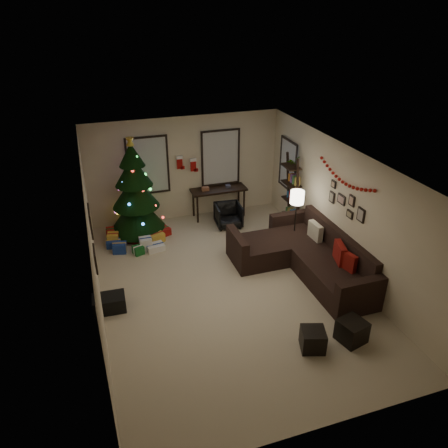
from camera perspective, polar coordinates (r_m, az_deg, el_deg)
The scene contains 29 objects.
floor at distance 8.98m, azimuth 0.60°, elevation -8.30°, with size 7.00×7.00×0.00m, color #BEAD8F.
ceiling at distance 7.72m, azimuth 0.70°, elevation 8.17°, with size 7.00×7.00×0.00m, color white.
wall_back at distance 11.35m, azimuth -5.12°, elevation 7.25°, with size 5.00×5.00×0.00m, color beige.
wall_front at distance 5.69m, azimuth 12.64°, elevation -16.67°, with size 5.00×5.00×0.00m, color beige.
wall_left at distance 7.92m, azimuth -16.76°, elevation -3.34°, with size 7.00×7.00×0.00m, color beige.
wall_right at distance 9.30m, azimuth 15.39°, elevation 1.62°, with size 7.00×7.00×0.00m, color beige.
window_back_left at distance 11.10m, azimuth -9.94°, elevation 7.56°, with size 1.05×0.06×1.50m.
window_back_right at distance 11.50m, azimuth -0.48°, elevation 8.68°, with size 1.05×0.06×1.50m.
window_right_wall at distance 11.26m, azimuth 8.44°, elevation 7.70°, with size 0.06×0.90×1.30m.
christmas_tree at distance 10.68m, azimuth -11.54°, elevation 3.76°, with size 1.37×1.37×2.55m.
presents at distance 10.60m, azimuth -11.57°, elevation -2.15°, with size 1.55×1.24×0.30m.
sofa at distance 9.55m, azimuth 10.64°, elevation -4.24°, with size 2.17×3.13×0.94m.
pillow_red_a at distance 8.93m, azimuth 15.88°, elevation -4.81°, with size 0.11×0.40×0.40m, color maroon.
pillow_red_b at distance 9.13m, azimuth 14.89°, elevation -3.89°, with size 0.13×0.48×0.48m, color maroon.
pillow_cream at distance 9.87m, azimuth 11.85°, elevation -1.10°, with size 0.13×0.44×0.44m, color #BEB49A.
ottoman_near at distance 7.66m, azimuth 11.55°, elevation -14.61°, with size 0.39×0.39×0.37m, color black.
ottoman_far at distance 7.96m, azimuth 16.39°, elevation -13.29°, with size 0.42×0.42×0.40m, color black.
desk at distance 11.54m, azimuth -0.70°, elevation 4.22°, with size 1.47×0.52×0.79m.
desk_chair at distance 11.16m, azimuth 0.58°, elevation 1.15°, with size 0.59×0.56×0.61m, color black.
bookshelf at distance 10.85m, azimuth 8.92°, elevation 3.79°, with size 0.30×0.58×1.98m.
potted_plant at distance 10.61m, azimuth 9.07°, elevation 8.07°, with size 0.40×0.35×0.45m, color #4C4C4C.
floor_lamp at distance 9.86m, azimuth 9.52°, elevation 2.97°, with size 0.31×0.31×1.47m.
art_map at distance 8.57m, azimuth -17.10°, elevation 0.37°, with size 0.04×0.60×0.50m.
art_abstract at distance 7.48m, azimuth -16.50°, elevation -4.39°, with size 0.04×0.45×0.35m.
gallery at distance 9.14m, azimuth 15.70°, elevation 2.66°, with size 0.03×1.25×0.54m.
garland at distance 9.02m, azimuth 15.56°, elevation 5.88°, with size 0.08×1.90×0.30m, color #A5140C, non-canonical shape.
stocking_left at distance 11.19m, azimuth -5.79°, elevation 8.05°, with size 0.20×0.05×0.36m.
stocking_right at distance 11.20m, azimuth -4.01°, elevation 7.76°, with size 0.20×0.05×0.36m.
storage_bin at distance 8.60m, azimuth -14.81°, elevation -9.99°, with size 0.60×0.40×0.30m, color black.
Camera 1 is at (-2.38, -6.89, 5.25)m, focal length 34.91 mm.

